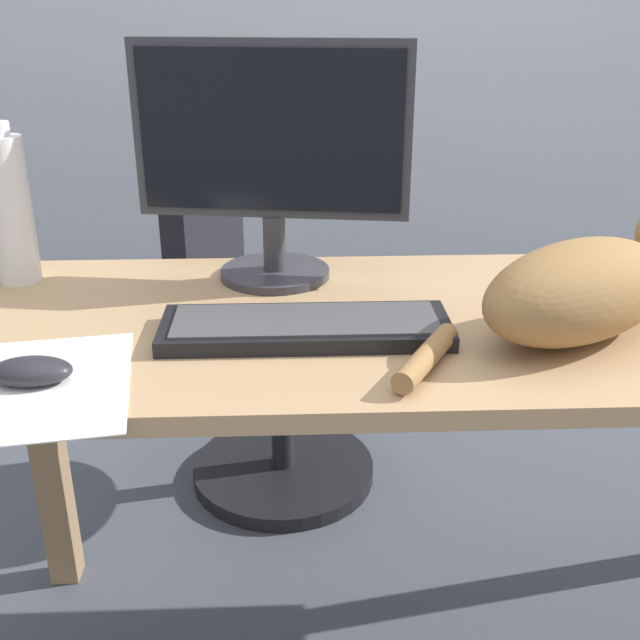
% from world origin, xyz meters
% --- Properties ---
extents(desk, '(1.56, 0.61, 0.73)m').
position_xyz_m(desk, '(0.00, 0.00, 0.62)').
color(desk, tan).
rests_on(desk, ground_plane).
extents(office_chair, '(0.50, 0.48, 0.93)m').
position_xyz_m(office_chair, '(-0.28, 0.62, 0.40)').
color(office_chair, black).
rests_on(office_chair, ground_plane).
extents(monitor, '(0.48, 0.20, 0.42)m').
position_xyz_m(monitor, '(-0.24, 0.19, 0.95)').
color(monitor, '#333338').
rests_on(monitor, desk).
extents(keyboard, '(0.44, 0.15, 0.03)m').
position_xyz_m(keyboard, '(-0.19, -0.07, 0.74)').
color(keyboard, black).
rests_on(keyboard, desk).
extents(cat, '(0.54, 0.36, 0.20)m').
position_xyz_m(cat, '(0.24, -0.08, 0.81)').
color(cat, olive).
rests_on(cat, desk).
extents(computer_mouse, '(0.11, 0.06, 0.04)m').
position_xyz_m(computer_mouse, '(-0.56, -0.21, 0.74)').
color(computer_mouse, '#232328').
rests_on(computer_mouse, desk).
extents(paper_sheet, '(0.25, 0.32, 0.00)m').
position_xyz_m(paper_sheet, '(-0.53, -0.22, 0.73)').
color(paper_sheet, white).
rests_on(paper_sheet, desk).
extents(water_bottle, '(0.07, 0.07, 0.28)m').
position_xyz_m(water_bottle, '(-0.70, 0.19, 0.86)').
color(water_bottle, silver).
rests_on(water_bottle, desk).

